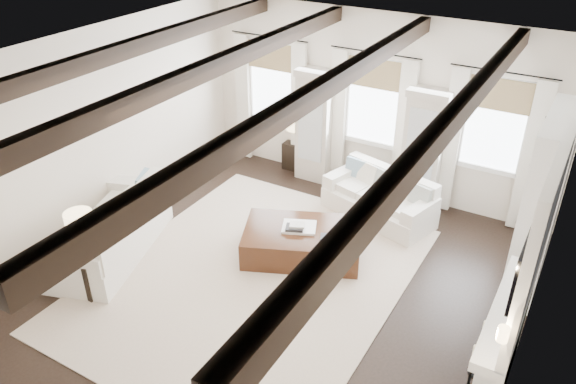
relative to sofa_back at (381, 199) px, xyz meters
The scene contains 16 objects.
ground 2.95m from the sofa_back, 101.83° to the right, with size 7.50×7.50×0.00m, color black.
room_shell 2.52m from the sofa_back, 85.73° to the right, with size 6.54×7.54×3.22m.
area_rug 2.72m from the sofa_back, 110.54° to the right, with size 4.03×5.04×0.02m, color #C3AF9B.
sofa_back is the anchor object (origin of this frame).
sofa_left 4.34m from the sofa_back, 135.17° to the right, with size 1.69×2.49×0.98m.
ottoman 1.78m from the sofa_back, 109.78° to the right, with size 1.73×1.08×0.45m, color black.
tray 1.79m from the sofa_back, 111.82° to the right, with size 0.50×0.38×0.04m, color white.
book_lower 1.89m from the sofa_back, 111.28° to the right, with size 0.26×0.20×0.04m, color #262628.
book_upper 1.85m from the sofa_back, 111.03° to the right, with size 0.22×0.17×0.03m, color beige.
book_loose 1.68m from the sofa_back, 95.46° to the right, with size 0.24×0.18×0.03m, color #262628.
side_table_front 4.74m from the sofa_back, 126.29° to the right, with size 0.57×0.57×0.57m, color black.
lamp_front 4.79m from the sofa_back, 126.29° to the right, with size 0.38×0.38×0.65m.
side_table_back 2.31m from the sofa_back, 158.98° to the left, with size 0.36×0.36×0.55m, color black.
lamp_back 2.39m from the sofa_back, 158.98° to the left, with size 0.33×0.33×0.56m.
candlestick_near 3.92m from the sofa_back, 54.06° to the right, with size 0.17×0.17×0.83m.
candlestick_far 3.56m from the sofa_back, 49.72° to the right, with size 0.16×0.16×0.80m.
Camera 1 is at (3.35, -4.97, 5.11)m, focal length 35.00 mm.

